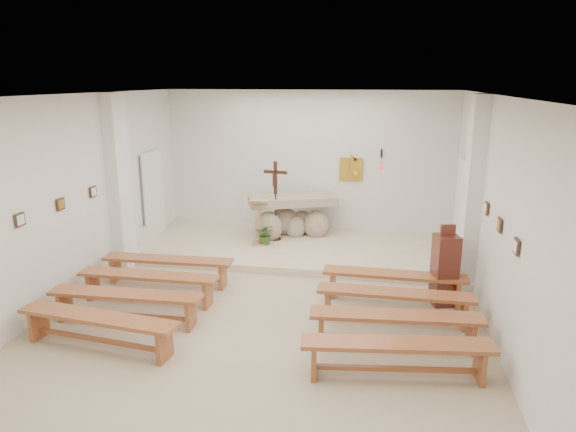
% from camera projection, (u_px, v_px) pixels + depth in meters
% --- Properties ---
extents(ground, '(7.00, 10.00, 0.00)m').
position_uv_depth(ground, '(262.00, 321.00, 8.19)').
color(ground, tan).
rests_on(ground, ground).
extents(wall_left, '(0.02, 10.00, 3.50)m').
position_uv_depth(wall_left, '(52.00, 205.00, 8.35)').
color(wall_left, silver).
rests_on(wall_left, ground).
extents(wall_right, '(0.02, 10.00, 3.50)m').
position_uv_depth(wall_right, '(504.00, 227.00, 7.12)').
color(wall_right, silver).
rests_on(wall_right, ground).
extents(wall_back, '(7.00, 0.02, 3.50)m').
position_uv_depth(wall_back, '(308.00, 164.00, 12.48)').
color(wall_back, silver).
rests_on(wall_back, ground).
extents(ceiling, '(7.00, 10.00, 0.02)m').
position_uv_depth(ceiling, '(258.00, 97.00, 7.29)').
color(ceiling, silver).
rests_on(ceiling, wall_back).
extents(sanctuary_platform, '(6.98, 3.00, 0.15)m').
position_uv_depth(sanctuary_platform, '(298.00, 248.00, 11.49)').
color(sanctuary_platform, beige).
rests_on(sanctuary_platform, ground).
extents(pilaster_left, '(0.26, 0.55, 3.50)m').
position_uv_depth(pilaster_left, '(119.00, 182.00, 10.23)').
color(pilaster_left, white).
rests_on(pilaster_left, ground).
extents(pilaster_right, '(0.26, 0.55, 3.50)m').
position_uv_depth(pilaster_right, '(472.00, 196.00, 9.04)').
color(pilaster_right, white).
rests_on(pilaster_right, ground).
extents(gold_wall_relief, '(0.55, 0.04, 0.55)m').
position_uv_depth(gold_wall_relief, '(351.00, 169.00, 12.29)').
color(gold_wall_relief, gold).
rests_on(gold_wall_relief, wall_back).
extents(sanctuary_lamp, '(0.11, 0.36, 0.44)m').
position_uv_depth(sanctuary_lamp, '(381.00, 165.00, 11.89)').
color(sanctuary_lamp, black).
rests_on(sanctuary_lamp, wall_back).
extents(station_frame_left_front, '(0.03, 0.20, 0.20)m').
position_uv_depth(station_frame_left_front, '(20.00, 220.00, 7.60)').
color(station_frame_left_front, '#3D271A').
rests_on(station_frame_left_front, wall_left).
extents(station_frame_left_mid, '(0.03, 0.20, 0.20)m').
position_uv_depth(station_frame_left_mid, '(61.00, 204.00, 8.55)').
color(station_frame_left_mid, '#3D271A').
rests_on(station_frame_left_mid, wall_left).
extents(station_frame_left_rear, '(0.03, 0.20, 0.20)m').
position_uv_depth(station_frame_left_rear, '(93.00, 192.00, 9.50)').
color(station_frame_left_rear, '#3D271A').
rests_on(station_frame_left_rear, wall_left).
extents(station_frame_right_front, '(0.03, 0.20, 0.20)m').
position_uv_depth(station_frame_right_front, '(516.00, 247.00, 6.37)').
color(station_frame_right_front, '#3D271A').
rests_on(station_frame_right_front, wall_right).
extents(station_frame_right_mid, '(0.03, 0.20, 0.20)m').
position_uv_depth(station_frame_right_mid, '(500.00, 225.00, 7.32)').
color(station_frame_right_mid, '#3D271A').
rests_on(station_frame_right_mid, wall_right).
extents(station_frame_right_rear, '(0.03, 0.20, 0.20)m').
position_uv_depth(station_frame_right_rear, '(487.00, 208.00, 8.27)').
color(station_frame_right_rear, '#3D271A').
rests_on(station_frame_right_rear, wall_right).
extents(radiator_left, '(0.10, 0.85, 0.52)m').
position_uv_depth(radiator_left, '(138.00, 242.00, 11.29)').
color(radiator_left, silver).
rests_on(radiator_left, ground).
extents(radiator_right, '(0.10, 0.85, 0.52)m').
position_uv_depth(radiator_right, '(463.00, 261.00, 10.08)').
color(radiator_right, silver).
rests_on(radiator_right, ground).
extents(altar, '(2.17, 1.46, 1.04)m').
position_uv_depth(altar, '(292.00, 219.00, 12.09)').
color(altar, '#C0AC92').
rests_on(altar, sanctuary_platform).
extents(lectern, '(0.41, 0.36, 1.05)m').
position_uv_depth(lectern, '(259.00, 222.00, 11.39)').
color(lectern, tan).
rests_on(lectern, sanctuary_platform).
extents(crucifix_stand, '(0.55, 0.24, 1.82)m').
position_uv_depth(crucifix_stand, '(276.00, 195.00, 11.58)').
color(crucifix_stand, '#331D10').
rests_on(crucifix_stand, sanctuary_platform).
extents(potted_plant, '(0.45, 0.39, 0.48)m').
position_uv_depth(potted_plant, '(266.00, 234.00, 11.45)').
color(potted_plant, '#325421').
rests_on(potted_plant, sanctuary_platform).
extents(donation_pedestal, '(0.47, 0.47, 1.42)m').
position_uv_depth(donation_pedestal, '(445.00, 270.00, 8.66)').
color(donation_pedestal, '#522217').
rests_on(donation_pedestal, ground).
extents(bench_left_front, '(2.45, 0.46, 0.52)m').
position_uv_depth(bench_left_front, '(168.00, 265.00, 9.57)').
color(bench_left_front, '#9F542E').
rests_on(bench_left_front, ground).
extents(bench_right_front, '(2.45, 0.43, 0.52)m').
position_uv_depth(bench_right_front, '(394.00, 280.00, 8.84)').
color(bench_right_front, '#9F542E').
rests_on(bench_right_front, ground).
extents(bench_left_second, '(2.44, 0.40, 0.52)m').
position_uv_depth(bench_left_second, '(149.00, 281.00, 8.80)').
color(bench_left_second, '#9F542E').
rests_on(bench_left_second, ground).
extents(bench_right_second, '(2.44, 0.40, 0.52)m').
position_uv_depth(bench_right_second, '(395.00, 299.00, 8.07)').
color(bench_right_second, '#9F542E').
rests_on(bench_right_second, ground).
extents(bench_left_third, '(2.45, 0.45, 0.52)m').
position_uv_depth(bench_left_third, '(126.00, 300.00, 8.03)').
color(bench_left_third, '#9F542E').
rests_on(bench_left_third, ground).
extents(bench_right_third, '(2.46, 0.59, 0.52)m').
position_uv_depth(bench_right_third, '(396.00, 322.00, 7.30)').
color(bench_right_third, '#9F542E').
rests_on(bench_right_third, ground).
extents(bench_left_fourth, '(2.47, 0.68, 0.52)m').
position_uv_depth(bench_left_fourth, '(98.00, 324.00, 7.25)').
color(bench_left_fourth, '#9F542E').
rests_on(bench_left_fourth, ground).
extents(bench_right_fourth, '(2.47, 0.70, 0.52)m').
position_uv_depth(bench_right_fourth, '(397.00, 351.00, 6.52)').
color(bench_right_fourth, '#9F542E').
rests_on(bench_right_fourth, ground).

